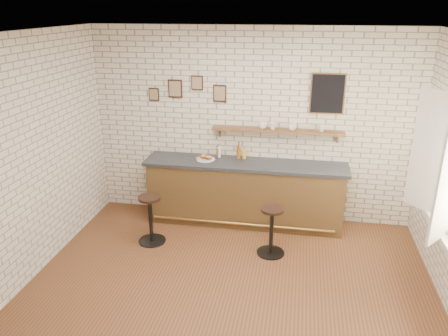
{
  "coord_description": "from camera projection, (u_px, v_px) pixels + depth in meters",
  "views": [
    {
      "loc": [
        0.74,
        -4.52,
        3.28
      ],
      "look_at": [
        -0.24,
        0.9,
        1.2
      ],
      "focal_mm": 35.0,
      "sensor_mm": 36.0,
      "label": 1
    }
  ],
  "objects": [
    {
      "name": "bitters_bottle_brown",
      "position": [
        218.0,
        152.0,
        6.87
      ],
      "size": [
        0.06,
        0.06,
        0.19
      ],
      "color": "brown",
      "rests_on": "bar_counter"
    },
    {
      "name": "wall_shelf",
      "position": [
        277.0,
        131.0,
        6.6
      ],
      "size": [
        2.0,
        0.18,
        0.18
      ],
      "color": "brown",
      "rests_on": "ground"
    },
    {
      "name": "sandwich_plate",
      "position": [
        206.0,
        159.0,
        6.77
      ],
      "size": [
        0.28,
        0.28,
        0.01
      ],
      "primitive_type": "cylinder",
      "color": "white",
      "rests_on": "bar_counter"
    },
    {
      "name": "condiment_bottle_yellow",
      "position": [
        244.0,
        154.0,
        6.8
      ],
      "size": [
        0.06,
        0.06,
        0.18
      ],
      "color": "yellow",
      "rests_on": "bar_counter"
    },
    {
      "name": "ciabatta_sandwich",
      "position": [
        206.0,
        157.0,
        6.76
      ],
      "size": [
        0.19,
        0.13,
        0.06
      ],
      "color": "#B77F4B",
      "rests_on": "sandwich_plate"
    },
    {
      "name": "book_upper",
      "position": [
        448.0,
        234.0,
        4.68
      ],
      "size": [
        0.19,
        0.24,
        0.02
      ],
      "primitive_type": "imported",
      "rotation": [
        0.0,
        0.0,
        -0.11
      ],
      "color": "tan",
      "rests_on": "book_lower"
    },
    {
      "name": "shelf_cup_c",
      "position": [
        292.0,
        127.0,
        6.54
      ],
      "size": [
        0.14,
        0.14,
        0.11
      ],
      "primitive_type": "imported",
      "rotation": [
        0.0,
        0.0,
        1.6
      ],
      "color": "white",
      "rests_on": "wall_shelf"
    },
    {
      "name": "window_sill",
      "position": [
        441.0,
        225.0,
        5.0
      ],
      "size": [
        0.2,
        1.35,
        0.06
      ],
      "color": "white",
      "rests_on": "ground"
    },
    {
      "name": "bar_stool_right",
      "position": [
        271.0,
        230.0,
        5.99
      ],
      "size": [
        0.4,
        0.4,
        0.69
      ],
      "color": "black",
      "rests_on": "ground"
    },
    {
      "name": "bar_counter",
      "position": [
        245.0,
        193.0,
        6.83
      ],
      "size": [
        3.1,
        0.65,
        1.01
      ],
      "color": "brown",
      "rests_on": "ground"
    },
    {
      "name": "shelf_cup_d",
      "position": [
        322.0,
        128.0,
        6.47
      ],
      "size": [
        0.12,
        0.12,
        0.09
      ],
      "primitive_type": "imported",
      "rotation": [
        0.0,
        0.0,
        0.26
      ],
      "color": "white",
      "rests_on": "wall_shelf"
    },
    {
      "name": "potato_chips",
      "position": [
        205.0,
        159.0,
        6.77
      ],
      "size": [
        0.27,
        0.18,
        0.0
      ],
      "color": "gold",
      "rests_on": "sandwich_plate"
    },
    {
      "name": "book_lower",
      "position": [
        448.0,
        235.0,
        4.71
      ],
      "size": [
        0.21,
        0.24,
        0.02
      ],
      "primitive_type": "imported",
      "rotation": [
        0.0,
        0.0,
        0.29
      ],
      "color": "tan",
      "rests_on": "window_sill"
    },
    {
      "name": "bitters_bottle_white",
      "position": [
        219.0,
        152.0,
        6.86
      ],
      "size": [
        0.06,
        0.06,
        0.22
      ],
      "color": "white",
      "rests_on": "bar_counter"
    },
    {
      "name": "bitters_bottle_amber",
      "position": [
        239.0,
        152.0,
        6.8
      ],
      "size": [
        0.06,
        0.06,
        0.26
      ],
      "color": "#914817",
      "rests_on": "bar_counter"
    },
    {
      "name": "ground",
      "position": [
        230.0,
        284.0,
        5.44
      ],
      "size": [
        5.0,
        5.0,
        0.0
      ],
      "primitive_type": "plane",
      "color": "brown",
      "rests_on": "ground"
    },
    {
      "name": "shelf_cup_a",
      "position": [
        263.0,
        125.0,
        6.61
      ],
      "size": [
        0.14,
        0.14,
        0.1
      ],
      "primitive_type": "imported",
      "rotation": [
        0.0,
        0.0,
        0.07
      ],
      "color": "white",
      "rests_on": "wall_shelf"
    },
    {
      "name": "back_wall_decor",
      "position": [
        268.0,
        92.0,
        6.5
      ],
      "size": [
        2.96,
        0.02,
        0.56
      ],
      "color": "black",
      "rests_on": "ground"
    },
    {
      "name": "bar_stool_left",
      "position": [
        151.0,
        218.0,
        6.29
      ],
      "size": [
        0.4,
        0.4,
        0.72
      ],
      "color": "black",
      "rests_on": "ground"
    },
    {
      "name": "shelf_cup_b",
      "position": [
        273.0,
        126.0,
        6.59
      ],
      "size": [
        0.15,
        0.15,
        0.1
      ],
      "primitive_type": "imported",
      "rotation": [
        0.0,
        0.0,
        0.59
      ],
      "color": "white",
      "rests_on": "wall_shelf"
    }
  ]
}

